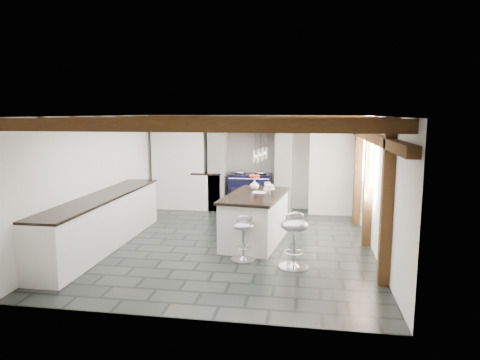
% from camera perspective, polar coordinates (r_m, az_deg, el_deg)
% --- Properties ---
extents(ground, '(6.00, 6.00, 0.00)m').
position_cam_1_polar(ground, '(7.95, -1.17, -8.28)').
color(ground, black).
rests_on(ground, ground).
extents(room_shell, '(6.00, 6.03, 6.00)m').
position_cam_1_polar(room_shell, '(9.19, -3.38, 0.87)').
color(room_shell, white).
rests_on(room_shell, ground).
extents(range_cooker, '(1.00, 0.63, 0.99)m').
position_cam_1_polar(range_cooker, '(10.41, 1.40, -1.51)').
color(range_cooker, black).
rests_on(range_cooker, ground).
extents(kitchen_island, '(1.18, 1.93, 1.20)m').
position_cam_1_polar(kitchen_island, '(7.84, 2.05, -5.04)').
color(kitchen_island, white).
rests_on(kitchen_island, ground).
extents(bar_stool_near, '(0.54, 0.54, 0.86)m').
position_cam_1_polar(bar_stool_near, '(6.59, 7.20, -7.16)').
color(bar_stool_near, silver).
rests_on(bar_stool_near, ground).
extents(bar_stool_far, '(0.45, 0.45, 0.74)m').
position_cam_1_polar(bar_stool_far, '(6.88, 0.45, -7.06)').
color(bar_stool_far, silver).
rests_on(bar_stool_far, ground).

